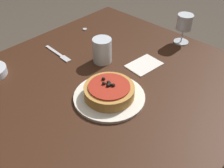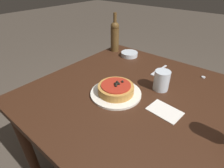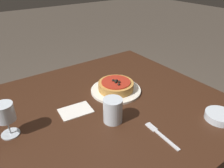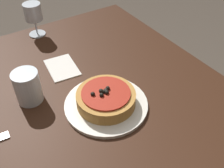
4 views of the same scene
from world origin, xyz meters
name	(u,v)px [view 4 (image 4 of 4)]	position (x,y,z in m)	size (l,w,h in m)	color
dining_table	(75,118)	(0.00, 0.00, 0.64)	(1.11, 1.07, 0.72)	#381E11
dinner_plate	(106,104)	(-0.08, -0.08, 0.73)	(0.27, 0.27, 0.01)	white
pizza	(106,98)	(-0.08, -0.08, 0.76)	(0.19, 0.19, 0.06)	#BC843D
wine_glass	(33,13)	(0.48, -0.05, 0.83)	(0.08, 0.08, 0.15)	silver
water_cup	(28,87)	(0.08, 0.12, 0.78)	(0.09, 0.09, 0.11)	silver
paper_napkin	(62,68)	(0.19, -0.04, 0.73)	(0.16, 0.12, 0.00)	silver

